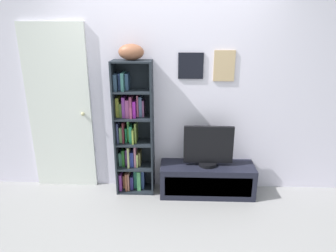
{
  "coord_description": "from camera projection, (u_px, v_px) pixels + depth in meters",
  "views": [
    {
      "loc": [
        0.16,
        -2.37,
        1.98
      ],
      "look_at": [
        0.04,
        0.85,
        0.9
      ],
      "focal_mm": 31.92,
      "sensor_mm": 36.0,
      "label": 1
    }
  ],
  "objects": [
    {
      "name": "television",
      "position": [
        208.0,
        147.0,
        3.52
      ],
      "size": [
        0.58,
        0.22,
        0.49
      ],
      "color": "black",
      "rests_on": "tv_stand"
    },
    {
      "name": "football",
      "position": [
        131.0,
        52.0,
        3.26
      ],
      "size": [
        0.29,
        0.18,
        0.18
      ],
      "primitive_type": "ellipsoid",
      "rotation": [
        0.0,
        0.0,
        -0.02
      ],
      "color": "#93573C",
      "rests_on": "bookshelf"
    },
    {
      "name": "bookshelf",
      "position": [
        132.0,
        134.0,
        3.6
      ],
      "size": [
        0.45,
        0.27,
        1.62
      ],
      "color": "#1D232B",
      "rests_on": "ground"
    },
    {
      "name": "back_wall",
      "position": [
        166.0,
        93.0,
        3.56
      ],
      "size": [
        4.8,
        0.08,
        2.43
      ],
      "color": "silver",
      "rests_on": "ground"
    },
    {
      "name": "door",
      "position": [
        60.0,
        110.0,
        3.62
      ],
      "size": [
        0.77,
        0.09,
        2.03
      ],
      "color": "silver",
      "rests_on": "ground"
    },
    {
      "name": "tv_stand",
      "position": [
        207.0,
        179.0,
        3.66
      ],
      "size": [
        1.13,
        0.38,
        0.38
      ],
      "color": "black",
      "rests_on": "ground"
    },
    {
      "name": "ground",
      "position": [
        160.0,
        244.0,
        2.89
      ],
      "size": [
        5.2,
        5.2,
        0.04
      ],
      "primitive_type": "cube",
      "color": "gray"
    }
  ]
}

